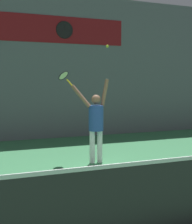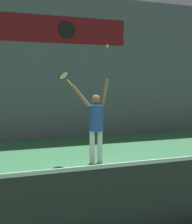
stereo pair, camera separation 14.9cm
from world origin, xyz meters
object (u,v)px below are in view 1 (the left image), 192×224
object	(u,v)px
tennis_player	(96,120)
tennis_ball	(107,46)
scoreboard_clock	(64,30)
tennis_racket	(64,76)

from	to	relation	value
tennis_player	tennis_ball	distance (m)	1.79
scoreboard_clock	tennis_player	distance (m)	4.58
tennis_player	tennis_ball	bearing A→B (deg)	-16.68
tennis_racket	tennis_ball	distance (m)	1.28
scoreboard_clock	tennis_ball	bearing A→B (deg)	-89.60
scoreboard_clock	tennis_racket	xyz separation A→B (m)	(-0.89, -3.20, -1.67)
scoreboard_clock	tennis_racket	bearing A→B (deg)	-105.55
scoreboard_clock	tennis_player	bearing A→B (deg)	-93.72
tennis_player	scoreboard_clock	bearing A→B (deg)	86.28
tennis_ball	tennis_racket	bearing A→B (deg)	149.03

